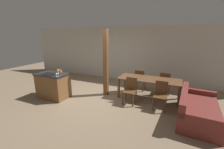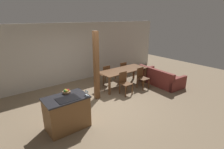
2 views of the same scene
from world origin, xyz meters
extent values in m
plane|color=#847056|center=(0.00, 0.00, 0.00)|extent=(16.00, 16.00, 0.00)
cube|color=beige|center=(0.00, 2.83, 1.35)|extent=(11.20, 0.08, 2.70)
cube|color=brown|center=(-1.49, -0.48, 0.44)|extent=(1.11, 0.69, 0.88)
cube|color=#232328|center=(-1.49, -0.48, 0.90)|extent=(1.15, 0.73, 0.04)
cube|color=black|center=(-1.49, -0.60, 0.93)|extent=(0.56, 0.40, 0.01)
cylinder|color=#99704C|center=(-1.36, -0.25, 0.96)|extent=(0.22, 0.22, 0.05)
sphere|color=red|center=(-1.31, -0.26, 1.00)|extent=(0.08, 0.08, 0.08)
sphere|color=gold|center=(-1.36, -0.20, 1.00)|extent=(0.07, 0.07, 0.07)
sphere|color=#3D8E38|center=(-1.40, -0.26, 1.00)|extent=(0.08, 0.08, 0.08)
sphere|color=yellow|center=(-1.36, -0.30, 1.00)|extent=(0.07, 0.07, 0.07)
cylinder|color=silver|center=(-0.99, -0.77, 0.93)|extent=(0.06, 0.06, 0.00)
cylinder|color=silver|center=(-0.99, -0.77, 0.98)|extent=(0.01, 0.01, 0.09)
cone|color=silver|center=(-0.99, -0.77, 1.05)|extent=(0.07, 0.07, 0.06)
cylinder|color=silver|center=(-0.99, -0.69, 0.93)|extent=(0.06, 0.06, 0.00)
cylinder|color=silver|center=(-0.99, -0.69, 0.98)|extent=(0.01, 0.01, 0.09)
cone|color=silver|center=(-0.99, -0.69, 1.05)|extent=(0.07, 0.07, 0.06)
cube|color=brown|center=(1.76, 0.89, 0.74)|extent=(2.19, 0.87, 0.03)
cube|color=brown|center=(0.73, 0.52, 0.36)|extent=(0.07, 0.07, 0.72)
cube|color=brown|center=(2.79, 0.52, 0.36)|extent=(0.07, 0.07, 0.72)
cube|color=brown|center=(0.73, 1.26, 0.36)|extent=(0.07, 0.07, 0.72)
cube|color=brown|center=(2.79, 1.26, 0.36)|extent=(0.07, 0.07, 0.72)
cube|color=brown|center=(1.27, 0.16, 0.45)|extent=(0.40, 0.40, 0.02)
cube|color=brown|center=(1.27, 0.35, 0.67)|extent=(0.38, 0.02, 0.43)
cube|color=brown|center=(1.09, -0.02, 0.22)|extent=(0.04, 0.04, 0.44)
cube|color=brown|center=(1.44, -0.02, 0.22)|extent=(0.04, 0.04, 0.44)
cube|color=brown|center=(1.09, 0.34, 0.22)|extent=(0.04, 0.04, 0.44)
cube|color=brown|center=(1.44, 0.34, 0.22)|extent=(0.04, 0.04, 0.44)
cube|color=brown|center=(2.25, 0.16, 0.45)|extent=(0.40, 0.40, 0.02)
cube|color=brown|center=(2.25, 0.35, 0.67)|extent=(0.38, 0.02, 0.43)
cube|color=brown|center=(2.08, -0.02, 0.22)|extent=(0.04, 0.04, 0.44)
cube|color=brown|center=(2.43, -0.02, 0.22)|extent=(0.04, 0.04, 0.44)
cube|color=brown|center=(2.08, 0.34, 0.22)|extent=(0.04, 0.04, 0.44)
cube|color=brown|center=(2.43, 0.34, 0.22)|extent=(0.04, 0.04, 0.44)
cube|color=brown|center=(1.27, 1.63, 0.45)|extent=(0.40, 0.40, 0.02)
cube|color=brown|center=(1.27, 1.44, 0.67)|extent=(0.38, 0.02, 0.43)
cube|color=brown|center=(1.44, 1.81, 0.22)|extent=(0.04, 0.04, 0.44)
cube|color=brown|center=(1.09, 1.81, 0.22)|extent=(0.04, 0.04, 0.44)
cube|color=brown|center=(1.44, 1.45, 0.22)|extent=(0.04, 0.04, 0.44)
cube|color=brown|center=(1.09, 1.45, 0.22)|extent=(0.04, 0.04, 0.44)
cube|color=brown|center=(2.25, 1.63, 0.45)|extent=(0.40, 0.40, 0.02)
cube|color=brown|center=(2.25, 1.44, 0.67)|extent=(0.38, 0.02, 0.43)
cube|color=brown|center=(2.43, 1.81, 0.22)|extent=(0.04, 0.04, 0.44)
cube|color=brown|center=(2.08, 1.81, 0.22)|extent=(0.04, 0.04, 0.44)
cube|color=brown|center=(2.43, 1.45, 0.22)|extent=(0.04, 0.04, 0.44)
cube|color=brown|center=(2.08, 1.45, 0.22)|extent=(0.04, 0.04, 0.44)
cube|color=maroon|center=(3.31, 0.03, 0.21)|extent=(1.08, 2.03, 0.42)
cube|color=maroon|center=(2.91, 0.05, 0.59)|extent=(0.28, 1.98, 0.34)
cube|color=maroon|center=(3.25, -0.89, 0.28)|extent=(0.97, 0.20, 0.56)
cube|color=maroon|center=(3.37, 0.94, 0.28)|extent=(0.97, 0.20, 0.56)
cube|color=brown|center=(0.18, 0.57, 1.24)|extent=(0.16, 0.16, 2.49)
camera|label=1|loc=(2.66, -4.36, 2.30)|focal=24.00mm
camera|label=2|loc=(-3.10, -4.52, 2.94)|focal=28.00mm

